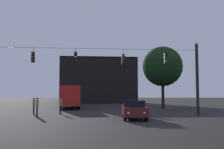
# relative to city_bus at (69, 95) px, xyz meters

# --- Properties ---
(ground_plane) EXTENTS (168.00, 168.00, 0.00)m
(ground_plane) POSITION_rel_city_bus_xyz_m (3.69, -5.16, -1.87)
(ground_plane) COLOR black
(ground_plane) RESTS_ON ground
(overhead_signal_span) EXTENTS (18.62, 0.44, 6.75)m
(overhead_signal_span) POSITION_rel_city_bus_xyz_m (3.70, -13.71, 2.06)
(overhead_signal_span) COLOR black
(overhead_signal_span) RESTS_ON ground
(city_bus) EXTENTS (3.50, 11.18, 3.00)m
(city_bus) POSITION_rel_city_bus_xyz_m (0.00, 0.00, 0.00)
(city_bus) COLOR #B21E19
(city_bus) RESTS_ON ground
(car_near_right) EXTENTS (2.20, 4.46, 1.52)m
(car_near_right) POSITION_rel_city_bus_xyz_m (6.31, -16.45, -1.07)
(car_near_right) COLOR #511919
(car_near_right) RESTS_ON ground
(pedestrian_crossing_left) EXTENTS (0.25, 0.37, 1.63)m
(pedestrian_crossing_left) POSITION_rel_city_bus_xyz_m (7.68, -13.05, -0.95)
(pedestrian_crossing_left) COLOR black
(pedestrian_crossing_left) RESTS_ON ground
(pedestrian_crossing_center) EXTENTS (0.34, 0.42, 1.61)m
(pedestrian_crossing_center) POSITION_rel_city_bus_xyz_m (-0.06, -10.90, -0.96)
(pedestrian_crossing_center) COLOR black
(pedestrian_crossing_center) RESTS_ON ground
(pedestrian_crossing_right) EXTENTS (0.31, 0.40, 1.71)m
(pedestrian_crossing_right) POSITION_rel_city_bus_xyz_m (-1.92, -13.08, -0.89)
(pedestrian_crossing_right) COLOR black
(pedestrian_crossing_right) RESTS_ON ground
(pedestrian_near_bus) EXTENTS (0.32, 0.41, 1.67)m
(pedestrian_near_bus) POSITION_rel_city_bus_xyz_m (-2.64, -10.97, -0.92)
(pedestrian_near_bus) COLOR black
(pedestrian_near_bus) RESTS_ON ground
(corner_building) EXTENTS (15.51, 9.69, 9.38)m
(corner_building) POSITION_rel_city_bus_xyz_m (4.86, 18.57, 2.82)
(corner_building) COLOR black
(corner_building) RESTS_ON ground
(tree_left_silhouette) EXTENTS (5.52, 5.52, 8.53)m
(tree_left_silhouette) POSITION_rel_city_bus_xyz_m (12.93, -2.28, 3.89)
(tree_left_silhouette) COLOR black
(tree_left_silhouette) RESTS_ON ground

